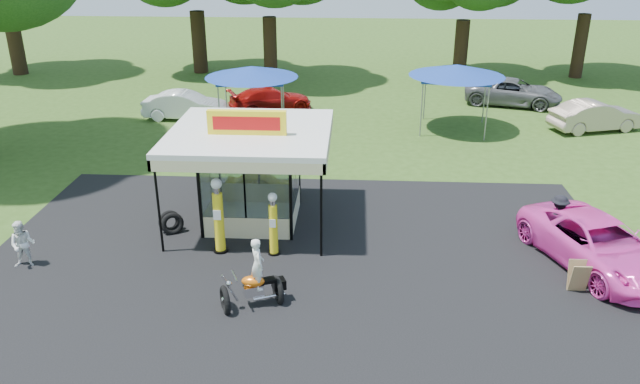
# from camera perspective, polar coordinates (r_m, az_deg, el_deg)

# --- Properties ---
(ground) EXTENTS (120.00, 120.00, 0.00)m
(ground) POSITION_cam_1_polar(r_m,az_deg,el_deg) (17.86, -2.12, -9.67)
(ground) COLOR #2D4917
(ground) RESTS_ON ground
(asphalt_apron) EXTENTS (20.00, 14.00, 0.04)m
(asphalt_apron) POSITION_cam_1_polar(r_m,az_deg,el_deg) (19.56, -1.58, -6.46)
(asphalt_apron) COLOR black
(asphalt_apron) RESTS_ON ground
(gas_station_kiosk) EXTENTS (5.40, 5.40, 4.18)m
(gas_station_kiosk) POSITION_cam_1_polar(r_m,az_deg,el_deg) (21.74, -6.24, 1.66)
(gas_station_kiosk) COLOR white
(gas_station_kiosk) RESTS_ON ground
(gas_pump_left) EXTENTS (0.48, 0.48, 2.56)m
(gas_pump_left) POSITION_cam_1_polar(r_m,az_deg,el_deg) (19.90, -9.25, -2.34)
(gas_pump_left) COLOR black
(gas_pump_left) RESTS_ON ground
(gas_pump_right) EXTENTS (0.40, 0.40, 2.15)m
(gas_pump_right) POSITION_cam_1_polar(r_m,az_deg,el_deg) (19.63, -4.29, -3.09)
(gas_pump_right) COLOR black
(gas_pump_right) RESTS_ON ground
(motorcycle) EXTENTS (1.86, 1.42, 2.12)m
(motorcycle) POSITION_cam_1_polar(r_m,az_deg,el_deg) (17.22, -5.89, -7.93)
(motorcycle) COLOR black
(motorcycle) RESTS_ON ground
(spare_tires) EXTENTS (0.99, 0.86, 0.80)m
(spare_tires) POSITION_cam_1_polar(r_m,az_deg,el_deg) (21.84, -13.46, -2.74)
(spare_tires) COLOR black
(spare_tires) RESTS_ON ground
(a_frame_sign) EXTENTS (0.52, 0.46, 0.92)m
(a_frame_sign) POSITION_cam_1_polar(r_m,az_deg,el_deg) (19.37, 22.53, -7.19)
(a_frame_sign) COLOR #593819
(a_frame_sign) RESTS_ON ground
(kiosk_car) EXTENTS (2.82, 1.13, 0.96)m
(kiosk_car) POSITION_cam_1_polar(r_m,az_deg,el_deg) (24.24, -5.29, 0.69)
(kiosk_car) COLOR yellow
(kiosk_car) RESTS_ON ground
(pink_sedan) EXTENTS (4.27, 6.02, 1.52)m
(pink_sedan) POSITION_cam_1_polar(r_m,az_deg,el_deg) (20.86, 24.08, -4.36)
(pink_sedan) COLOR #FF45C2
(pink_sedan) RESTS_ON ground
(spectator_west) EXTENTS (0.84, 0.70, 1.53)m
(spectator_west) POSITION_cam_1_polar(r_m,az_deg,el_deg) (21.06, -25.53, -4.35)
(spectator_west) COLOR white
(spectator_west) RESTS_ON ground
(spectator_east_a) EXTENTS (1.21, 0.95, 1.64)m
(spectator_east_a) POSITION_cam_1_polar(r_m,az_deg,el_deg) (21.98, 20.91, -2.28)
(spectator_east_a) COLOR black
(spectator_east_a) RESTS_ON ground
(bg_car_a) EXTENTS (4.57, 1.67, 1.50)m
(bg_car_a) POSITION_cam_1_polar(r_m,az_deg,el_deg) (35.00, -12.18, 7.74)
(bg_car_a) COLOR white
(bg_car_a) RESTS_ON ground
(bg_car_b) EXTENTS (5.08, 3.77, 1.37)m
(bg_car_b) POSITION_cam_1_polar(r_m,az_deg,el_deg) (35.81, -4.56, 8.42)
(bg_car_b) COLOR #A30F0C
(bg_car_b) RESTS_ON ground
(bg_car_d) EXTENTS (6.02, 3.99, 1.54)m
(bg_car_d) POSITION_cam_1_polar(r_m,az_deg,el_deg) (38.79, 17.25, 8.73)
(bg_car_d) COLOR #5A5A5C
(bg_car_d) RESTS_ON ground
(bg_car_e) EXTENTS (4.92, 2.87, 1.53)m
(bg_car_e) POSITION_cam_1_polar(r_m,az_deg,el_deg) (35.16, 23.89, 6.38)
(bg_car_e) COLOR #B9A18D
(bg_car_e) RESTS_ON ground
(tent_west) EXTENTS (4.70, 4.70, 3.28)m
(tent_west) POSITION_cam_1_polar(r_m,az_deg,el_deg) (32.04, -6.28, 10.83)
(tent_west) COLOR gray
(tent_west) RESTS_ON ground
(tent_east) EXTENTS (4.80, 4.80, 3.36)m
(tent_east) POSITION_cam_1_polar(r_m,az_deg,el_deg) (32.58, 12.41, 10.76)
(tent_east) COLOR gray
(tent_east) RESTS_ON ground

